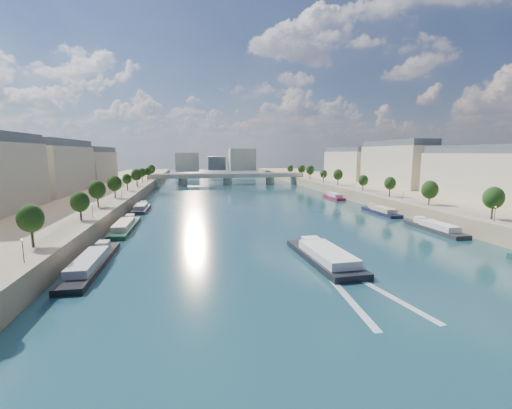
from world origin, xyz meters
name	(u,v)px	position (x,y,z in m)	size (l,w,h in m)	color
ground	(258,212)	(0.00, 100.00, 0.00)	(700.00, 700.00, 0.00)	#0B2632
quay_left	(59,211)	(-72.00, 100.00, 2.50)	(44.00, 520.00, 5.00)	#9E8460
quay_right	(422,201)	(72.00, 100.00, 2.50)	(44.00, 520.00, 5.00)	#9E8460
pave_left	(103,203)	(-57.00, 100.00, 5.05)	(14.00, 520.00, 0.10)	gray
pave_right	(391,196)	(57.00, 100.00, 5.05)	(14.00, 520.00, 0.10)	gray
trees_left	(109,187)	(-55.00, 102.00, 10.48)	(4.80, 268.80, 8.26)	#382B1E
trees_right	(375,181)	(55.00, 110.00, 10.48)	(4.80, 268.80, 8.26)	#382B1E
lamps_left	(109,199)	(-52.50, 90.00, 7.78)	(0.36, 200.36, 4.28)	black
lamps_right	(375,188)	(52.50, 105.00, 7.78)	(0.36, 200.36, 4.28)	black
buildings_left	(30,170)	(-85.00, 112.00, 16.45)	(16.00, 226.00, 23.20)	#C4B296
buildings_right	(433,167)	(85.00, 112.00, 16.45)	(16.00, 226.00, 23.20)	#C4B296
skyline	(221,161)	(3.19, 319.52, 14.66)	(79.00, 42.00, 22.00)	#C4B296
bridge	(227,178)	(0.00, 219.70, 5.08)	(112.00, 12.00, 8.15)	#C1B79E
tour_barge	(324,256)	(2.47, 37.03, 1.00)	(8.86, 27.22, 3.72)	black
wake	(361,291)	(2.47, 20.40, 0.02)	(10.76, 26.01, 0.04)	silver
moored_barges_left	(101,254)	(-45.50, 48.39, 0.84)	(5.00, 160.36, 3.60)	black
moored_barges_right	(441,230)	(45.50, 55.39, 0.84)	(5.00, 165.45, 3.60)	black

